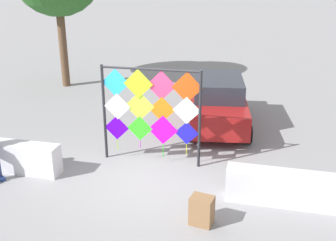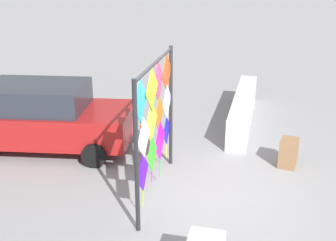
# 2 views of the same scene
# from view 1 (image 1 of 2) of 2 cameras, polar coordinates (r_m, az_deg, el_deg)

# --- Properties ---
(ground) EXTENTS (120.00, 120.00, 0.00)m
(ground) POSITION_cam_1_polar(r_m,az_deg,el_deg) (9.87, -3.42, -7.85)
(ground) COLOR gray
(plaza_ledge_right) EXTENTS (3.92, 0.46, 0.74)m
(plaza_ledge_right) POSITION_cam_1_polar(r_m,az_deg,el_deg) (9.11, 20.58, -9.32)
(plaza_ledge_right) COLOR silver
(plaza_ledge_right) RESTS_ON ground
(kite_display_rack) EXTENTS (2.50, 0.12, 2.46)m
(kite_display_rack) POSITION_cam_1_polar(r_m,az_deg,el_deg) (10.01, -2.38, 1.99)
(kite_display_rack) COLOR #232328
(kite_display_rack) RESTS_ON ground
(parked_car) EXTENTS (2.29, 4.02, 1.48)m
(parked_car) POSITION_cam_1_polar(r_m,az_deg,el_deg) (12.76, 6.93, 2.61)
(parked_car) COLOR maroon
(parked_car) RESTS_ON ground
(cardboard_box_large) EXTENTS (0.49, 0.40, 0.58)m
(cardboard_box_large) POSITION_cam_1_polar(r_m,az_deg,el_deg) (8.16, 4.68, -12.30)
(cardboard_box_large) COLOR olive
(cardboard_box_large) RESTS_ON ground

